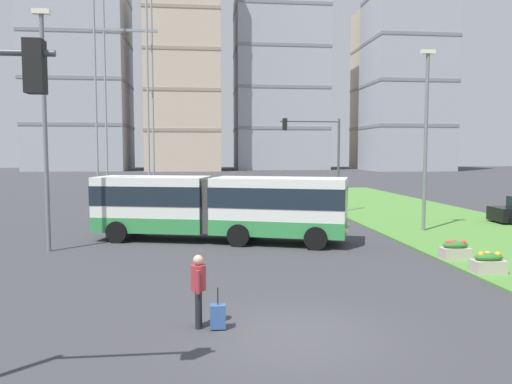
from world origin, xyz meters
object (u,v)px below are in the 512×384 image
pedestrian_crossing (198,286)px  streetlight_median (426,133)px  flower_planter_1 (488,263)px  apartment_tower_east (408,64)px  articulated_bus (219,206)px  apartment_tower_west (80,63)px  rolling_suitcase (218,316)px  car_grey_wagon (137,208)px  traffic_light_far_right (320,149)px  apartment_tower_eastcentre (389,89)px  apartment_tower_centre (280,73)px  streetlight_left (45,121)px  flower_planter_2 (455,250)px  apartment_tower_westcentre (183,58)px

pedestrian_crossing → streetlight_median: streetlight_median is taller
flower_planter_1 → apartment_tower_east: 104.57m
articulated_bus → apartment_tower_west: apartment_tower_west is taller
rolling_suitcase → apartment_tower_west: apartment_tower_west is taller
car_grey_wagon → streetlight_median: size_ratio=0.49×
traffic_light_far_right → apartment_tower_eastcentre: 98.90m
apartment_tower_west → pedestrian_crossing: bearing=-75.7°
apartment_tower_centre → streetlight_median: bearing=-94.6°
streetlight_left → streetlight_median: 18.21m
articulated_bus → streetlight_median: bearing=8.3°
flower_planter_2 → apartment_tower_west: 112.44m
flower_planter_1 → car_grey_wagon: bearing=131.7°
traffic_light_far_right → apartment_tower_westcentre: (-11.93, 84.76, 21.52)m
apartment_tower_eastcentre → apartment_tower_east: 12.59m
rolling_suitcase → flower_planter_2: 11.25m
flower_planter_1 → apartment_tower_east: bearing=68.6°
pedestrian_crossing → apartment_tower_eastcentre: apartment_tower_eastcentre is taller
car_grey_wagon → apartment_tower_east: 97.23m
flower_planter_2 → car_grey_wagon: bearing=136.2°
articulated_bus → streetlight_left: streetlight_left is taller
streetlight_left → streetlight_median: size_ratio=1.06×
rolling_suitcase → pedestrian_crossing: bearing=156.0°
flower_planter_1 → flower_planter_2: bearing=90.0°
streetlight_left → apartment_tower_west: (-21.50, 99.49, 19.31)m
pedestrian_crossing → apartment_tower_eastcentre: bearing=66.9°
flower_planter_1 → apartment_tower_eastcentre: 114.83m
streetlight_left → apartment_tower_westcentre: apartment_tower_westcentre is taller
apartment_tower_westcentre → apartment_tower_eastcentre: size_ratio=1.30×
articulated_bus → pedestrian_crossing: size_ratio=6.87×
apartment_tower_centre → apartment_tower_east: (27.28, -13.09, 0.31)m
streetlight_left → apartment_tower_westcentre: 98.35m
car_grey_wagon → traffic_light_far_right: 12.60m
flower_planter_2 → pedestrian_crossing: bearing=-147.4°
articulated_bus → apartment_tower_westcentre: bearing=92.9°
apartment_tower_westcentre → apartment_tower_eastcentre: apartment_tower_westcentre is taller
apartment_tower_centre → apartment_tower_eastcentre: 28.00m
pedestrian_crossing → apartment_tower_eastcentre: (47.23, 110.72, 19.00)m
streetlight_left → pedestrian_crossing: bearing=-57.4°
car_grey_wagon → rolling_suitcase: size_ratio=4.71×
streetlight_median → articulated_bus: bearing=-171.7°
rolling_suitcase → apartment_tower_westcentre: apartment_tower_westcentre is taller
pedestrian_crossing → apartment_tower_eastcentre: 121.87m
streetlight_median → apartment_tower_west: 105.89m
pedestrian_crossing → apartment_tower_east: apartment_tower_east is taller
traffic_light_far_right → apartment_tower_westcentre: bearing=98.0°
pedestrian_crossing → car_grey_wagon: bearing=101.4°
rolling_suitcase → apartment_tower_west: bearing=104.5°
car_grey_wagon → apartment_tower_east: apartment_tower_east is taller
flower_planter_1 → traffic_light_far_right: size_ratio=0.17×
apartment_tower_west → apartment_tower_eastcentre: bearing=1.0°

